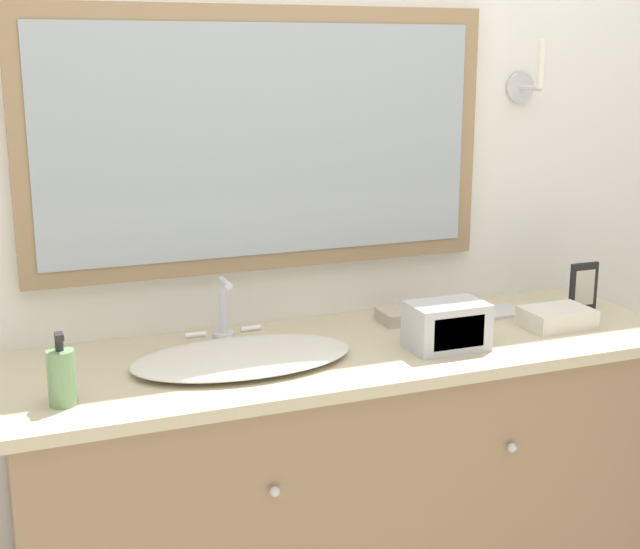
{
  "coord_description": "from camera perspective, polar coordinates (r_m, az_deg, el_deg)",
  "views": [
    {
      "loc": [
        -0.89,
        -1.72,
        1.64
      ],
      "look_at": [
        -0.09,
        0.31,
        1.1
      ],
      "focal_mm": 50.0,
      "sensor_mm": 36.0,
      "label": 1
    }
  ],
  "objects": [
    {
      "name": "sink_basin",
      "position": [
        2.21,
        -5.02,
        -5.19
      ],
      "size": [
        0.55,
        0.36,
        0.18
      ],
      "color": "silver",
      "rests_on": "vanity_counter"
    },
    {
      "name": "appliance_box",
      "position": [
        2.32,
        8.14,
        -3.29
      ],
      "size": [
        0.2,
        0.13,
        0.12
      ],
      "color": "#BCBCC1",
      "rests_on": "vanity_counter"
    },
    {
      "name": "metal_tray",
      "position": [
        2.66,
        11.08,
        -2.4
      ],
      "size": [
        0.16,
        0.11,
        0.01
      ],
      "color": "silver",
      "rests_on": "vanity_counter"
    },
    {
      "name": "vanity_counter",
      "position": [
        2.52,
        2.03,
        -14.25
      ],
      "size": [
        1.8,
        0.58,
        0.9
      ],
      "color": "#937556",
      "rests_on": "ground_plane"
    },
    {
      "name": "picture_frame",
      "position": [
        2.73,
        16.51,
        -0.78
      ],
      "size": [
        0.09,
        0.01,
        0.15
      ],
      "color": "black",
      "rests_on": "vanity_counter"
    },
    {
      "name": "soap_bottle",
      "position": [
        2.01,
        -16.21,
        -6.27
      ],
      "size": [
        0.06,
        0.06,
        0.17
      ],
      "color": "#709966",
      "rests_on": "vanity_counter"
    },
    {
      "name": "hand_towel_far_corner",
      "position": [
        2.57,
        14.92,
        -2.68
      ],
      "size": [
        0.19,
        0.14,
        0.05
      ],
      "color": "silver",
      "rests_on": "vanity_counter"
    },
    {
      "name": "wall_back",
      "position": [
        2.53,
        -0.79,
        5.8
      ],
      "size": [
        8.0,
        0.18,
        2.55
      ],
      "color": "white",
      "rests_on": "ground_plane"
    },
    {
      "name": "hand_towel_near_sink",
      "position": [
        2.56,
        5.88,
        -2.57
      ],
      "size": [
        0.19,
        0.11,
        0.03
      ],
      "color": "#B7A899",
      "rests_on": "vanity_counter"
    }
  ]
}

